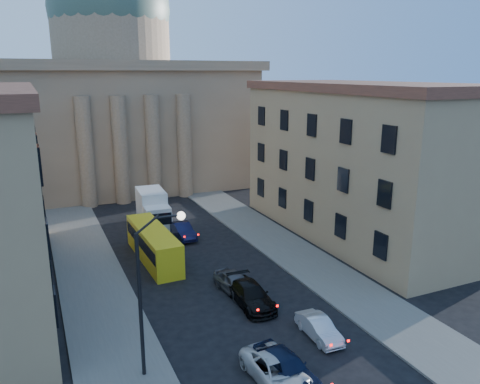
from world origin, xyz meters
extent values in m
cube|color=#5A5852|center=(-8.50, 18.00, 0.07)|extent=(5.00, 60.00, 0.15)
cube|color=#5A5852|center=(8.50, 18.00, 0.07)|extent=(5.00, 60.00, 0.15)
cube|color=#775F49|center=(0.00, 56.00, 8.00)|extent=(34.00, 26.00, 16.00)
cube|color=#775F49|center=(0.00, 56.00, 16.40)|extent=(35.50, 27.50, 1.20)
cylinder|color=#775F49|center=(0.00, 56.00, 20.00)|extent=(16.00, 16.00, 8.00)
sphere|color=#40574A|center=(0.00, 56.00, 24.00)|extent=(16.40, 16.40, 16.40)
cube|color=#775F49|center=(21.00, 54.00, 5.50)|extent=(13.00, 13.00, 11.00)
cone|color=#533023|center=(21.00, 54.00, 13.00)|extent=(26.02, 26.02, 4.00)
cylinder|color=#775F49|center=(-6.00, 42.80, 6.50)|extent=(1.80, 1.80, 13.00)
cylinder|color=#775F49|center=(-2.00, 42.80, 6.50)|extent=(1.80, 1.80, 13.00)
cylinder|color=#775F49|center=(2.00, 42.80, 6.50)|extent=(1.80, 1.80, 13.00)
cylinder|color=#775F49|center=(6.00, 42.80, 6.50)|extent=(1.80, 1.80, 13.00)
cube|color=#9E845D|center=(17.00, 22.00, 7.00)|extent=(11.00, 26.00, 14.00)
cube|color=#533023|center=(17.00, 22.00, 14.30)|extent=(11.60, 26.60, 0.80)
cylinder|color=black|center=(-7.50, 8.00, 4.00)|extent=(0.20, 0.20, 8.00)
cylinder|color=black|center=(-6.95, 8.00, 8.35)|extent=(1.30, 0.12, 0.96)
cylinder|color=black|center=(-5.95, 8.00, 8.65)|extent=(1.30, 0.12, 0.12)
sphere|color=white|center=(-5.20, 8.00, 8.60)|extent=(0.44, 0.44, 0.44)
imported|color=black|center=(-0.80, 4.71, 0.77)|extent=(2.39, 4.69, 1.53)
imported|color=#B6BABF|center=(3.01, 7.39, 0.63)|extent=(1.45, 3.84, 1.25)
imported|color=silver|center=(-1.35, 4.64, 0.69)|extent=(2.49, 5.05, 1.38)
imported|color=black|center=(1.04, 12.77, 0.75)|extent=(2.25, 5.23, 1.50)
imported|color=#4D4E52|center=(0.80, 14.94, 0.75)|extent=(2.22, 4.54, 1.49)
imported|color=black|center=(0.80, 27.68, 0.73)|extent=(1.66, 4.48, 1.46)
cube|color=yellow|center=(-3.09, 23.42, 1.38)|extent=(2.50, 9.88, 2.77)
cube|color=black|center=(-3.09, 23.42, 1.83)|extent=(2.54, 9.34, 0.98)
cylinder|color=black|center=(-3.88, 19.83, 0.45)|extent=(0.29, 0.90, 0.89)
cylinder|color=black|center=(-2.10, 19.88, 0.45)|extent=(0.29, 0.90, 0.89)
cylinder|color=black|center=(-4.08, 26.97, 0.45)|extent=(0.29, 0.90, 0.89)
cylinder|color=black|center=(-2.30, 27.02, 0.45)|extent=(0.29, 0.90, 0.89)
cube|color=silver|center=(-0.92, 30.61, 1.31)|extent=(2.66, 2.76, 2.62)
cube|color=black|center=(-0.99, 29.35, 1.64)|extent=(2.40, 0.27, 1.20)
cube|color=silver|center=(-0.74, 33.55, 1.91)|extent=(2.88, 4.73, 3.38)
cylinder|color=black|center=(-2.03, 30.23, 0.49)|extent=(0.36, 1.00, 0.98)
cylinder|color=black|center=(0.15, 30.11, 0.49)|extent=(0.36, 1.00, 0.98)
cylinder|color=black|center=(-1.77, 34.59, 0.49)|extent=(0.36, 1.00, 0.98)
cylinder|color=black|center=(0.40, 34.46, 0.49)|extent=(0.36, 1.00, 0.98)
camera|label=1|loc=(-11.72, -13.71, 15.61)|focal=35.00mm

